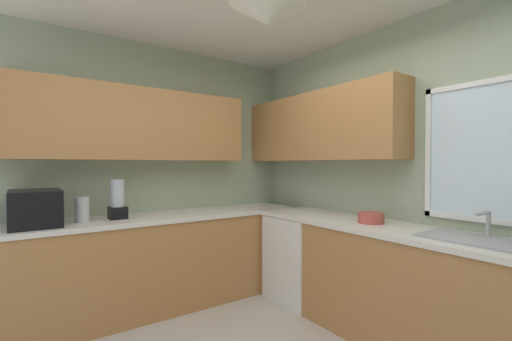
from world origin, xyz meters
The scene contains 9 objects.
room_shell centered at (-0.39, 0.47, 1.79)m, with size 4.20×3.33×2.73m.
counter_run_left centered at (-1.73, 0.00, 0.46)m, with size 0.65×2.94×0.91m.
counter_run_back centered at (0.21, 1.30, 0.46)m, with size 3.29×0.65×0.91m.
dishwasher centered at (-1.07, 1.27, 0.43)m, with size 0.60×0.60×0.86m, color white.
microwave centered at (-1.73, -1.04, 1.05)m, with size 0.48×0.36×0.29m, color black.
kettle centered at (-1.71, -0.70, 1.02)m, with size 0.12×0.12×0.22m, color #B7B7BC.
sink_assembly centered at (0.56, 1.30, 0.92)m, with size 0.67×0.40×0.19m.
bowl centered at (-0.26, 1.30, 0.95)m, with size 0.21×0.21×0.09m, color #B74C42.
blender_appliance centered at (-1.73, -0.41, 1.07)m, with size 0.15×0.15×0.36m.
Camera 1 is at (1.51, -1.13, 1.41)m, focal length 23.56 mm.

